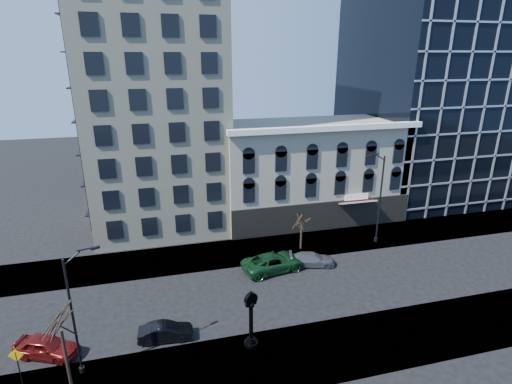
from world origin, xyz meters
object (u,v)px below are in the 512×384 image
object	(u,v)px
street_clock	(251,321)
warning_sign	(17,361)
car_near_b	(166,332)
street_lamp_near	(78,280)
car_near_a	(47,347)

from	to	relation	value
street_clock	warning_sign	distance (m)	14.77
warning_sign	car_near_b	bearing A→B (deg)	21.33
street_lamp_near	car_near_a	world-z (taller)	street_lamp_near
street_lamp_near	car_near_a	distance (m)	7.05
street_clock	car_near_b	world-z (taller)	street_clock
car_near_b	car_near_a	bearing A→B (deg)	91.76
car_near_a	car_near_b	bearing A→B (deg)	-68.54
street_lamp_near	car_near_b	world-z (taller)	street_lamp_near
warning_sign	car_near_a	world-z (taller)	warning_sign
warning_sign	car_near_b	size ratio (longest dim) A/B	0.69
street_lamp_near	warning_sign	world-z (taller)	street_lamp_near
warning_sign	car_near_a	size ratio (longest dim) A/B	0.61
warning_sign	car_near_b	world-z (taller)	warning_sign
street_clock	car_near_a	bearing A→B (deg)	147.33
street_clock	street_lamp_near	world-z (taller)	street_lamp_near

